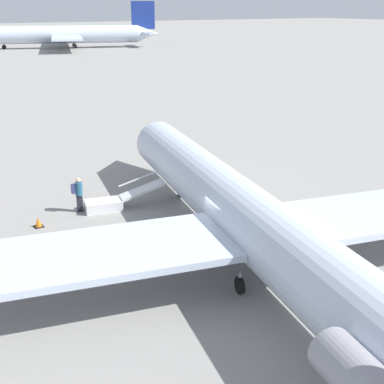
{
  "coord_description": "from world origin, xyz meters",
  "views": [
    {
      "loc": [
        -15.46,
        11.78,
        9.67
      ],
      "look_at": [
        3.72,
        0.02,
        1.76
      ],
      "focal_mm": 50.0,
      "sensor_mm": 36.0,
      "label": 1
    }
  ],
  "objects_px": {
    "airplane_far_left": "(62,34)",
    "passenger": "(78,192)",
    "boarding_stairs": "(111,202)",
    "airplane_main": "(252,222)"
  },
  "relations": [
    {
      "from": "passenger",
      "to": "airplane_far_left",
      "type": "bearing_deg",
      "value": 84.06
    },
    {
      "from": "airplane_main",
      "to": "boarding_stairs",
      "type": "relative_size",
      "value": 7.27
    },
    {
      "from": "airplane_main",
      "to": "airplane_far_left",
      "type": "relative_size",
      "value": 0.66
    },
    {
      "from": "airplane_main",
      "to": "airplane_far_left",
      "type": "bearing_deg",
      "value": -2.86
    },
    {
      "from": "boarding_stairs",
      "to": "passenger",
      "type": "height_order",
      "value": "passenger"
    },
    {
      "from": "boarding_stairs",
      "to": "airplane_main",
      "type": "bearing_deg",
      "value": -65.1
    },
    {
      "from": "airplane_far_left",
      "to": "passenger",
      "type": "relative_size",
      "value": 26.32
    },
    {
      "from": "airplane_far_left",
      "to": "passenger",
      "type": "height_order",
      "value": "airplane_far_left"
    },
    {
      "from": "airplane_far_left",
      "to": "boarding_stairs",
      "type": "xyz_separation_m",
      "value": [
        -102.79,
        32.14,
        -2.76
      ]
    },
    {
      "from": "passenger",
      "to": "airplane_main",
      "type": "bearing_deg",
      "value": -57.41
    }
  ]
}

